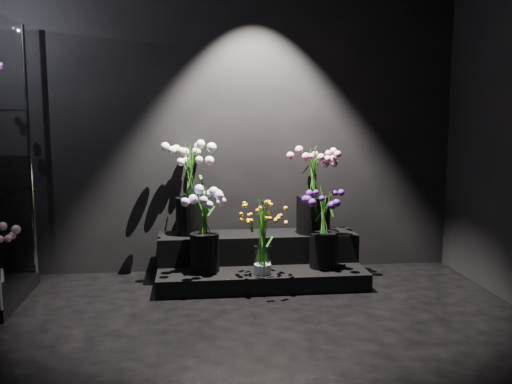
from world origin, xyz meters
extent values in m
plane|color=black|center=(0.00, 0.00, 0.00)|extent=(4.00, 4.00, 0.00)
plane|color=black|center=(0.00, 2.00, 1.40)|extent=(4.00, 0.00, 4.00)
plane|color=black|center=(0.00, -2.00, 1.40)|extent=(4.00, 0.00, 4.00)
cube|color=black|center=(0.30, 1.60, 0.07)|extent=(1.61, 0.72, 0.13)
cube|color=black|center=(0.30, 1.78, 0.25)|extent=(1.61, 0.36, 0.22)
cylinder|color=white|center=(0.29, 1.37, 0.24)|extent=(0.14, 0.14, 0.21)
cylinder|color=black|center=(-0.14, 1.49, 0.28)|extent=(0.22, 0.22, 0.30)
cylinder|color=black|center=(0.79, 1.49, 0.27)|extent=(0.22, 0.22, 0.28)
cylinder|color=black|center=(-0.24, 1.81, 0.51)|extent=(0.24, 0.24, 0.30)
cylinder|color=black|center=(0.76, 1.75, 0.51)|extent=(0.28, 0.28, 0.31)
camera|label=1|loc=(-0.23, -2.76, 1.35)|focal=40.00mm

